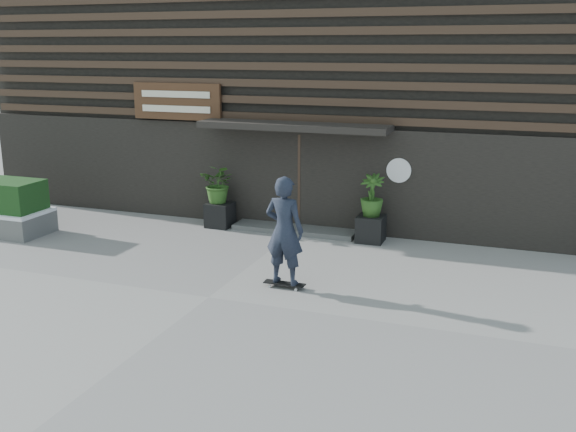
% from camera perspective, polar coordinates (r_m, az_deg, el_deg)
% --- Properties ---
extents(ground, '(80.00, 80.00, 0.00)m').
position_cam_1_polar(ground, '(11.89, -6.87, -6.99)').
color(ground, gray).
rests_on(ground, ground).
extents(entrance_step, '(3.00, 0.80, 0.12)m').
position_cam_1_polar(entrance_step, '(15.89, 0.61, -1.13)').
color(entrance_step, '#494846').
rests_on(entrance_step, ground).
extents(planter_pot_left, '(0.60, 0.60, 0.60)m').
position_cam_1_polar(planter_pot_left, '(16.37, -5.90, 0.12)').
color(planter_pot_left, black).
rests_on(planter_pot_left, ground).
extents(bamboo_left, '(0.86, 0.75, 0.96)m').
position_cam_1_polar(bamboo_left, '(16.19, -5.97, 2.80)').
color(bamboo_left, '#2D591E').
rests_on(bamboo_left, planter_pot_left).
extents(planter_pot_right, '(0.60, 0.60, 0.60)m').
position_cam_1_polar(planter_pot_right, '(15.14, 7.16, -1.10)').
color(planter_pot_right, black).
rests_on(planter_pot_right, ground).
extents(bamboo_right, '(0.54, 0.54, 0.96)m').
position_cam_1_polar(bamboo_right, '(14.95, 7.25, 1.78)').
color(bamboo_right, '#2D591E').
rests_on(bamboo_right, planter_pot_right).
extents(building, '(18.00, 11.00, 8.00)m').
position_cam_1_polar(building, '(20.45, 5.81, 13.41)').
color(building, black).
rests_on(building, ground).
extents(skateboarder, '(0.78, 0.53, 2.10)m').
position_cam_1_polar(skateboarder, '(11.92, -0.32, -1.29)').
color(skateboarder, black).
rests_on(skateboarder, ground).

